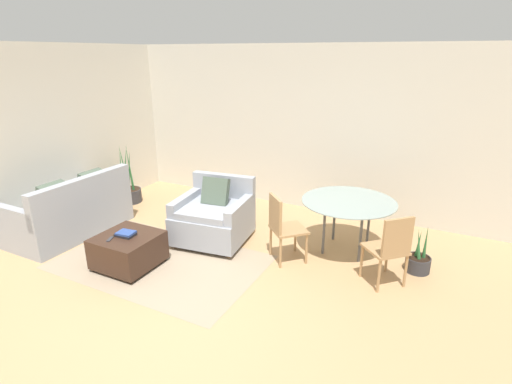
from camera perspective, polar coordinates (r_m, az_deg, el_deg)
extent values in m
plane|color=tan|center=(4.79, -12.46, -14.19)|extent=(20.00, 20.00, 0.00)
cube|color=beige|center=(6.98, 4.21, 9.12)|extent=(12.00, 0.06, 2.75)
cube|color=beige|center=(7.28, -23.95, 7.94)|extent=(0.06, 12.00, 2.75)
cube|color=gray|center=(5.47, -13.52, -9.68)|extent=(2.64, 1.69, 0.00)
cube|color=brown|center=(5.08, -18.19, -12.56)|extent=(2.59, 0.06, 0.00)
cube|color=brown|center=(5.21, -16.54, -11.55)|extent=(2.59, 0.06, 0.00)
cube|color=brown|center=(5.34, -14.99, -10.58)|extent=(2.59, 0.06, 0.00)
cube|color=brown|center=(5.47, -13.52, -9.65)|extent=(2.59, 0.06, 0.00)
cube|color=brown|center=(5.61, -12.13, -8.77)|extent=(2.59, 0.06, 0.00)
cube|color=brown|center=(5.76, -10.81, -7.92)|extent=(2.59, 0.06, 0.00)
cube|color=brown|center=(5.91, -9.57, -7.11)|extent=(2.59, 0.06, 0.00)
cube|color=#999EA8|center=(6.69, -25.06, -3.61)|extent=(0.92, 1.70, 0.41)
cube|color=#999EA8|center=(6.25, -23.42, -0.40)|extent=(0.14, 1.70, 0.51)
cube|color=#999EA8|center=(7.05, -20.51, 1.05)|extent=(0.84, 0.12, 0.26)
cube|color=#999EA8|center=(6.17, -31.15, -3.14)|extent=(0.84, 0.12, 0.26)
cube|color=#4C5B4C|center=(6.69, -22.63, 1.17)|extent=(0.19, 0.40, 0.41)
cube|color=#4C5B4C|center=(6.30, -27.24, -0.59)|extent=(0.19, 0.40, 0.41)
cube|color=#999EA8|center=(5.81, -6.17, -4.65)|extent=(1.08, 1.07, 0.40)
cube|color=#999EA8|center=(5.68, -6.42, -2.50)|extent=(0.83, 0.92, 0.10)
cube|color=#999EA8|center=(6.01, -4.61, 0.51)|extent=(0.98, 0.24, 0.44)
cube|color=#999EA8|center=(5.88, -10.01, -1.38)|extent=(0.23, 0.88, 0.20)
cube|color=#999EA8|center=(5.53, -2.30, -2.45)|extent=(0.23, 0.88, 0.20)
cylinder|color=brown|center=(5.77, -11.45, -7.60)|extent=(0.05, 0.05, 0.06)
cylinder|color=brown|center=(5.43, -3.99, -9.04)|extent=(0.05, 0.05, 0.06)
cylinder|color=brown|center=(6.39, -7.85, -4.64)|extent=(0.05, 0.05, 0.06)
cylinder|color=brown|center=(6.08, -1.02, -5.73)|extent=(0.05, 0.05, 0.06)
cube|color=#4C5B4C|center=(5.73, -5.82, 0.13)|extent=(0.41, 0.26, 0.40)
cube|color=#382319|center=(5.39, -17.77, -7.82)|extent=(0.72, 0.72, 0.39)
cylinder|color=black|center=(5.51, -22.13, -10.24)|extent=(0.04, 0.04, 0.04)
cylinder|color=black|center=(5.10, -17.42, -12.13)|extent=(0.04, 0.04, 0.04)
cylinder|color=black|center=(5.87, -17.65, -7.81)|extent=(0.04, 0.04, 0.04)
cylinder|color=black|center=(5.49, -12.95, -9.33)|extent=(0.04, 0.04, 0.04)
cube|color=black|center=(5.30, -18.16, -5.83)|extent=(0.25, 0.18, 0.03)
cube|color=#2D478C|center=(5.29, -18.09, -5.56)|extent=(0.23, 0.19, 0.02)
cube|color=#333338|center=(5.27, -20.13, -6.32)|extent=(0.09, 0.14, 0.01)
cylinder|color=#333338|center=(7.69, -17.63, -0.47)|extent=(0.43, 0.43, 0.24)
cylinder|color=black|center=(7.65, -17.71, 0.30)|extent=(0.40, 0.40, 0.02)
cone|color=#2D6B38|center=(7.46, -17.60, 3.26)|extent=(0.05, 0.11, 0.83)
cone|color=#2D6B38|center=(7.58, -17.65, 3.06)|extent=(0.16, 0.06, 0.71)
cone|color=#2D6B38|center=(7.64, -18.20, 3.48)|extent=(0.12, 0.16, 0.81)
cone|color=#2D6B38|center=(7.56, -18.71, 3.06)|extent=(0.12, 0.15, 0.76)
cone|color=#2D6B38|center=(7.45, -18.33, 3.31)|extent=(0.15, 0.08, 0.87)
cylinder|color=#8C9E99|center=(5.48, 13.12, -1.30)|extent=(1.26, 1.26, 0.01)
cylinder|color=#59595B|center=(5.46, 9.69, -5.29)|extent=(0.04, 0.04, 0.72)
cylinder|color=#59595B|center=(5.35, 14.71, -6.19)|extent=(0.04, 0.04, 0.72)
cylinder|color=#59595B|center=(5.89, 11.14, -3.49)|extent=(0.04, 0.04, 0.72)
cylinder|color=#59595B|center=(5.80, 15.80, -4.28)|extent=(0.04, 0.04, 0.72)
cube|color=tan|center=(5.22, 4.69, -5.32)|extent=(0.59, 0.59, 0.03)
cube|color=tan|center=(5.06, 2.77, -3.14)|extent=(0.29, 0.29, 0.45)
cylinder|color=tan|center=(5.24, 7.22, -8.06)|extent=(0.03, 0.03, 0.42)
cylinder|color=tan|center=(5.53, 5.64, -6.45)|extent=(0.03, 0.03, 0.42)
cylinder|color=tan|center=(5.11, 3.52, -8.68)|extent=(0.03, 0.03, 0.42)
cylinder|color=tan|center=(5.41, 2.12, -6.99)|extent=(0.03, 0.03, 0.42)
cube|color=tan|center=(4.95, 17.96, -7.75)|extent=(0.59, 0.59, 0.03)
cube|color=tan|center=(4.71, 19.59, -6.10)|extent=(0.29, 0.29, 0.45)
cylinder|color=tan|center=(5.27, 18.19, -8.77)|extent=(0.03, 0.03, 0.42)
cylinder|color=tan|center=(5.08, 14.85, -9.53)|extent=(0.03, 0.03, 0.42)
cylinder|color=tan|center=(5.03, 20.59, -10.52)|extent=(0.03, 0.03, 0.42)
cylinder|color=tan|center=(4.83, 17.15, -11.40)|extent=(0.03, 0.03, 0.42)
cylinder|color=#333338|center=(5.48, 22.09, -9.50)|extent=(0.30, 0.30, 0.19)
cylinder|color=black|center=(5.44, 22.20, -8.70)|extent=(0.28, 0.28, 0.02)
cone|color=#2D6B38|center=(5.34, 23.10, -6.58)|extent=(0.05, 0.07, 0.44)
cone|color=#2D6B38|center=(5.39, 22.23, -6.81)|extent=(0.07, 0.06, 0.35)
cone|color=#2D6B38|center=(5.32, 22.23, -6.92)|extent=(0.10, 0.07, 0.39)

